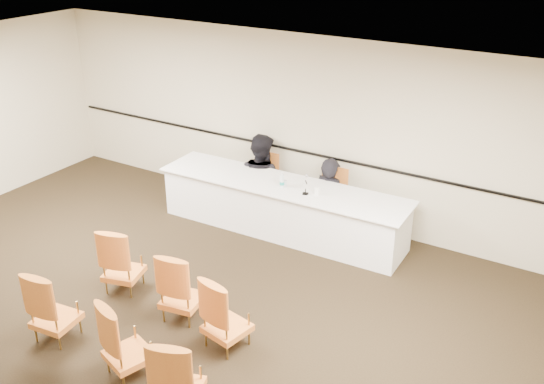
{
  "coord_description": "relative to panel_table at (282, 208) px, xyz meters",
  "views": [
    {
      "loc": [
        4.36,
        -4.22,
        4.67
      ],
      "look_at": [
        0.24,
        2.6,
        0.97
      ],
      "focal_mm": 40.0,
      "sensor_mm": 36.0,
      "label": 1
    }
  ],
  "objects": [
    {
      "name": "wall_back",
      "position": [
        -0.05,
        0.8,
        1.09
      ],
      "size": [
        10.0,
        0.04,
        3.0
      ],
      "primitive_type": "cube",
      "color": "beige",
      "rests_on": "ground"
    },
    {
      "name": "water_bottle",
      "position": [
        0.06,
        -0.1,
        0.53
      ],
      "size": [
        0.09,
        0.09,
        0.24
      ],
      "primitive_type": null,
      "rotation": [
        0.0,
        0.0,
        -0.21
      ],
      "color": "teal",
      "rests_on": "panel_table"
    },
    {
      "name": "panel_table",
      "position": [
        0.0,
        0.0,
        0.0
      ],
      "size": [
        4.12,
        1.04,
        0.82
      ],
      "primitive_type": null,
      "rotation": [
        0.0,
        0.0,
        0.02
      ],
      "color": "white",
      "rests_on": "ground"
    },
    {
      "name": "panelist_main",
      "position": [
        0.54,
        0.61,
        -0.07
      ],
      "size": [
        0.66,
        0.49,
        1.64
      ],
      "primitive_type": "imported",
      "rotation": [
        0.0,
        0.0,
        2.96
      ],
      "color": "black",
      "rests_on": "ground"
    },
    {
      "name": "aud_chair_front_left",
      "position": [
        -0.99,
        -2.52,
        0.06
      ],
      "size": [
        0.62,
        0.62,
        0.95
      ],
      "primitive_type": null,
      "rotation": [
        0.0,
        0.0,
        0.27
      ],
      "color": "orange",
      "rests_on": "ground"
    },
    {
      "name": "aud_chair_front_mid",
      "position": [
        0.08,
        -2.6,
        0.06
      ],
      "size": [
        0.58,
        0.58,
        0.95
      ],
      "primitive_type": null,
      "rotation": [
        0.0,
        0.0,
        0.17
      ],
      "color": "orange",
      "rests_on": "ground"
    },
    {
      "name": "wall_rail",
      "position": [
        -0.05,
        0.76,
        0.69
      ],
      "size": [
        9.8,
        0.04,
        0.03
      ],
      "primitive_type": "cube",
      "color": "black",
      "rests_on": "wall_back"
    },
    {
      "name": "panelist_second",
      "position": [
        -0.75,
        0.58,
        0.03
      ],
      "size": [
        0.96,
        0.8,
        1.77
      ],
      "primitive_type": "imported",
      "rotation": [
        0.0,
        0.0,
        2.98
      ],
      "color": "black",
      "rests_on": "ground"
    },
    {
      "name": "aud_chair_back_mid",
      "position": [
        0.24,
        -3.72,
        0.06
      ],
      "size": [
        0.63,
        0.63,
        0.95
      ],
      "primitive_type": null,
      "rotation": [
        0.0,
        0.0,
        -0.32
      ],
      "color": "orange",
      "rests_on": "ground"
    },
    {
      "name": "coffee_cup",
      "position": [
        0.64,
        -0.06,
        0.47
      ],
      "size": [
        0.1,
        0.1,
        0.13
      ],
      "primitive_type": "cylinder",
      "rotation": [
        0.0,
        0.0,
        0.23
      ],
      "color": "white",
      "rests_on": "panel_table"
    },
    {
      "name": "drinking_glass",
      "position": [
        0.08,
        -0.05,
        0.46
      ],
      "size": [
        0.08,
        0.08,
        0.1
      ],
      "primitive_type": "cylinder",
      "rotation": [
        0.0,
        0.0,
        0.2
      ],
      "color": "silver",
      "rests_on": "panel_table"
    },
    {
      "name": "panelist_second_chair",
      "position": [
        -0.75,
        0.58,
        0.06
      ],
      "size": [
        0.51,
        0.51,
        0.95
      ],
      "primitive_type": null,
      "rotation": [
        0.0,
        0.0,
        0.02
      ],
      "color": "orange",
      "rests_on": "ground"
    },
    {
      "name": "microphone",
      "position": [
        0.49,
        -0.14,
        0.55
      ],
      "size": [
        0.16,
        0.22,
        0.27
      ],
      "primitive_type": null,
      "rotation": [
        0.0,
        0.0,
        0.37
      ],
      "color": "black",
      "rests_on": "panel_table"
    },
    {
      "name": "ceiling",
      "position": [
        -0.05,
        -3.2,
        2.59
      ],
      "size": [
        10.0,
        10.0,
        0.0
      ],
      "primitive_type": "plane",
      "rotation": [
        3.14,
        0.0,
        0.0
      ],
      "color": "silver",
      "rests_on": "ground"
    },
    {
      "name": "floor",
      "position": [
        -0.05,
        -3.2,
        -0.41
      ],
      "size": [
        10.0,
        10.0,
        0.0
      ],
      "primitive_type": "plane",
      "color": "black",
      "rests_on": "ground"
    },
    {
      "name": "aud_chair_back_right",
      "position": [
        1.06,
        -3.87,
        0.06
      ],
      "size": [
        0.64,
        0.64,
        0.95
      ],
      "primitive_type": null,
      "rotation": [
        0.0,
        0.0,
        0.36
      ],
      "color": "orange",
      "rests_on": "ground"
    },
    {
      "name": "aud_chair_front_right",
      "position": [
        0.89,
        -2.78,
        0.06
      ],
      "size": [
        0.58,
        0.58,
        0.95
      ],
      "primitive_type": null,
      "rotation": [
        0.0,
        0.0,
        -0.19
      ],
      "color": "orange",
      "rests_on": "ground"
    },
    {
      "name": "aud_chair_back_left",
      "position": [
        -0.95,
        -3.7,
        0.06
      ],
      "size": [
        0.56,
        0.56,
        0.95
      ],
      "primitive_type": null,
      "rotation": [
        0.0,
        0.0,
        0.12
      ],
      "color": "orange",
      "rests_on": "ground"
    },
    {
      "name": "papers",
      "position": [
        0.52,
        -0.04,
        0.41
      ],
      "size": [
        0.34,
        0.28,
        0.0
      ],
      "primitive_type": "cube",
      "rotation": [
        0.0,
        0.0,
        -0.23
      ],
      "color": "white",
      "rests_on": "panel_table"
    },
    {
      "name": "panelist_main_chair",
      "position": [
        0.54,
        0.61,
        0.06
      ],
      "size": [
        0.51,
        0.51,
        0.95
      ],
      "primitive_type": null,
      "rotation": [
        0.0,
        0.0,
        0.02
      ],
      "color": "orange",
      "rests_on": "ground"
    }
  ]
}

